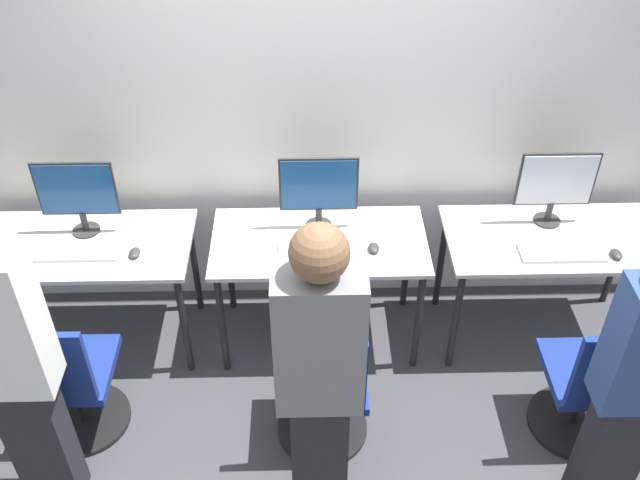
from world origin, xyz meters
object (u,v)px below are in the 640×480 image
object	(u,v)px
monitor_left	(77,194)
office_chair_center	(323,394)
keyboard_left	(78,252)
mouse_right	(616,254)
monitor_right	(556,184)
keyboard_center	(320,251)
office_chair_right	(590,389)
mouse_center	(374,248)
monitor_center	(319,189)
person_center	(319,375)
keyboard_right	(562,253)
person_left	(8,359)
mouse_left	(134,253)
office_chair_left	(69,386)

from	to	relation	value
monitor_left	office_chair_center	size ratio (longest dim) A/B	0.51
monitor_left	keyboard_left	distance (m)	0.31
keyboard_left	mouse_right	distance (m)	2.88
monitor_right	mouse_right	bearing A→B (deg)	-48.32
keyboard_center	office_chair_right	xyz separation A→B (m)	(1.35, -0.65, -0.39)
office_chair_center	monitor_right	distance (m)	1.70
mouse_center	mouse_right	size ratio (longest dim) A/B	1.00
monitor_center	person_center	size ratio (longest dim) A/B	0.26
keyboard_right	office_chair_right	world-z (taller)	office_chair_right
monitor_left	keyboard_center	bearing A→B (deg)	-9.71
office_chair_center	keyboard_center	bearing A→B (deg)	90.36
person_left	mouse_left	bearing A→B (deg)	71.30
keyboard_left	mouse_left	bearing A→B (deg)	-4.54
person_center	mouse_right	xyz separation A→B (m)	(1.61, 0.95, -0.18)
monitor_left	monitor_center	distance (m)	1.30
office_chair_center	keyboard_right	world-z (taller)	office_chair_center
person_left	mouse_center	xyz separation A→B (m)	(1.60, 0.94, -0.22)
monitor_center	person_center	xyz separation A→B (m)	(-0.02, -1.25, -0.06)
keyboard_right	mouse_right	xyz separation A→B (m)	(0.28, -0.03, 0.01)
monitor_left	person_left	size ratio (longest dim) A/B	0.25
monitor_left	mouse_center	xyz separation A→B (m)	(1.59, -0.21, -0.24)
mouse_left	monitor_center	world-z (taller)	monitor_center
office_chair_center	mouse_left	bearing A→B (deg)	146.77
keyboard_center	mouse_right	xyz separation A→B (m)	(1.58, -0.07, 0.01)
mouse_left	person_left	bearing A→B (deg)	-108.70
monitor_right	keyboard_right	size ratio (longest dim) A/B	1.00
person_left	monitor_right	bearing A→B (deg)	24.41
keyboard_center	office_chair_center	xyz separation A→B (m)	(0.00, -0.65, -0.39)
office_chair_center	mouse_right	xyz separation A→B (m)	(1.58, 0.58, 0.40)
monitor_left	office_chair_left	size ratio (longest dim) A/B	0.51
monitor_right	office_chair_right	bearing A→B (deg)	-86.53
mouse_center	monitor_right	size ratio (longest dim) A/B	0.20
monitor_left	person_left	xyz separation A→B (m)	(-0.01, -1.15, -0.02)
keyboard_left	office_chair_center	bearing A→B (deg)	-27.44
monitor_center	office_chair_right	xyz separation A→B (m)	(1.35, -0.88, -0.63)
keyboard_center	person_center	world-z (taller)	person_center
keyboard_center	monitor_center	bearing A→B (deg)	90.00
keyboard_right	office_chair_center	bearing A→B (deg)	-154.88
keyboard_left	office_chair_left	size ratio (longest dim) A/B	0.51
monitor_left	keyboard_center	xyz separation A→B (m)	(1.30, -0.22, -0.24)
person_left	keyboard_center	bearing A→B (deg)	35.45
keyboard_left	office_chair_right	distance (m)	2.76
keyboard_left	keyboard_right	bearing A→B (deg)	-1.53
monitor_right	monitor_left	bearing A→B (deg)	-179.34
person_left	mouse_right	distance (m)	3.02
mouse_left	keyboard_left	bearing A→B (deg)	175.46
person_left	keyboard_right	world-z (taller)	person_left
office_chair_right	mouse_right	bearing A→B (deg)	68.32
person_center	monitor_right	distance (m)	1.83
mouse_center	person_left	bearing A→B (deg)	-149.44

